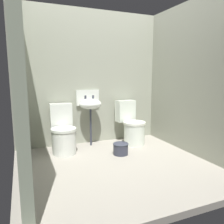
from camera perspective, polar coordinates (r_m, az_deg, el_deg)
ground_plane at (r=3.33m, az=1.87°, el=-13.41°), size 2.84×2.62×0.08m
wall_back at (r=4.15m, az=-4.69°, el=8.66°), size 2.84×0.10×2.39m
wall_left at (r=2.89m, az=-22.72°, el=7.61°), size 0.10×2.42×2.39m
wall_right at (r=3.85m, az=19.04°, el=8.12°), size 0.10×2.42×2.39m
toilet_left at (r=3.72m, az=-12.46°, el=-5.27°), size 0.42×0.61×0.78m
toilet_right at (r=4.11m, az=5.04°, el=-3.66°), size 0.46×0.64×0.78m
sink at (r=3.94m, az=-5.70°, el=2.14°), size 0.42×0.35×0.99m
bucket at (r=3.59m, az=2.26°, el=-9.39°), size 0.25×0.25×0.18m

